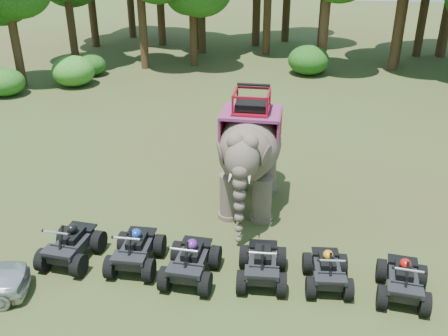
{
  "coord_description": "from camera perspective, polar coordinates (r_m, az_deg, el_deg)",
  "views": [
    {
      "loc": [
        1.86,
        -12.61,
        8.73
      ],
      "look_at": [
        0.0,
        1.2,
        1.9
      ],
      "focal_mm": 40.0,
      "sensor_mm": 36.0,
      "label": 1
    }
  ],
  "objects": [
    {
      "name": "elephant",
      "position": [
        16.5,
        3.0,
        2.16
      ],
      "size": [
        2.28,
        4.92,
        4.08
      ],
      "primitive_type": null,
      "rotation": [
        0.0,
        0.0,
        -0.03
      ],
      "color": "#4F4239",
      "rests_on": "ground"
    },
    {
      "name": "atv_0",
      "position": [
        14.92,
        -17.15,
        -7.87
      ],
      "size": [
        1.53,
        1.97,
        1.36
      ],
      "primitive_type": null,
      "rotation": [
        0.0,
        0.0,
        -0.11
      ],
      "color": "black",
      "rests_on": "ground"
    },
    {
      "name": "atv_1",
      "position": [
        14.28,
        -10.11,
        -8.69
      ],
      "size": [
        1.33,
        1.82,
        1.35
      ],
      "primitive_type": null,
      "rotation": [
        0.0,
        0.0,
        -0.0
      ],
      "color": "black",
      "rests_on": "ground"
    },
    {
      "name": "atv_3",
      "position": [
        13.6,
        4.42,
        -10.36
      ],
      "size": [
        1.36,
        1.83,
        1.32
      ],
      "primitive_type": null,
      "rotation": [
        0.0,
        0.0,
        0.04
      ],
      "color": "black",
      "rests_on": "ground"
    },
    {
      "name": "atv_2",
      "position": [
        13.64,
        -3.83,
        -10.08
      ],
      "size": [
        1.47,
        1.94,
        1.37
      ],
      "primitive_type": null,
      "rotation": [
        0.0,
        0.0,
        -0.07
      ],
      "color": "black",
      "rests_on": "ground"
    },
    {
      "name": "tree_26",
      "position": [
        31.89,
        -22.98,
        14.58
      ],
      "size": [
        4.8,
        4.8,
        6.86
      ],
      "primitive_type": null,
      "color": "#195114",
      "rests_on": "ground"
    },
    {
      "name": "atv_5",
      "position": [
        13.83,
        19.88,
        -11.51
      ],
      "size": [
        1.47,
        1.87,
        1.28
      ],
      "primitive_type": null,
      "rotation": [
        0.0,
        0.0,
        -0.12
      ],
      "color": "black",
      "rests_on": "ground"
    },
    {
      "name": "tree_39",
      "position": [
        34.33,
        -3.59,
        17.33
      ],
      "size": [
        4.92,
        4.92,
        7.03
      ],
      "primitive_type": null,
      "color": "#195114",
      "rests_on": "ground"
    },
    {
      "name": "tree_27",
      "position": [
        35.41,
        -17.25,
        16.81
      ],
      "size": [
        5.15,
        5.15,
        7.36
      ],
      "primitive_type": null,
      "color": "#195114",
      "rests_on": "ground"
    },
    {
      "name": "ground",
      "position": [
        15.45,
        -0.6,
        -8.3
      ],
      "size": [
        110.0,
        110.0,
        0.0
      ],
      "primitive_type": "plane",
      "color": "#47381E",
      "rests_on": "ground"
    },
    {
      "name": "atv_4",
      "position": [
        13.71,
        11.78,
        -10.89
      ],
      "size": [
        1.3,
        1.71,
        1.21
      ],
      "primitive_type": null,
      "rotation": [
        0.0,
        0.0,
        0.07
      ],
      "color": "black",
      "rests_on": "ground"
    },
    {
      "name": "tree_28",
      "position": [
        33.87,
        -9.42,
        17.69
      ],
      "size": [
        5.54,
        5.54,
        7.91
      ],
      "primitive_type": null,
      "color": "#195114",
      "rests_on": "ground"
    },
    {
      "name": "tree_1",
      "position": [
        33.07,
        11.61,
        17.8
      ],
      "size": [
        5.92,
        5.92,
        8.46
      ],
      "primitive_type": null,
      "color": "#195114",
      "rests_on": "ground"
    }
  ]
}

